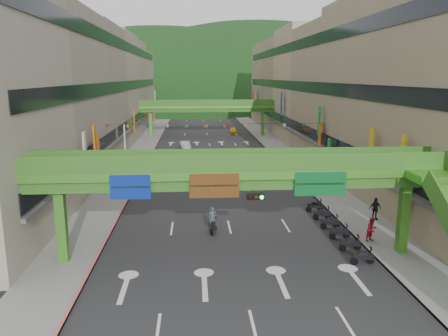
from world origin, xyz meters
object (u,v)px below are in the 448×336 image
at_px(car_silver, 185,146).
at_px(scooter_rider_mid, 219,178).
at_px(pedestrian_red, 372,232).
at_px(car_yellow, 233,130).
at_px(scooter_rider_near, 213,221).
at_px(overpass_near, 253,183).

bearing_deg(car_silver, scooter_rider_mid, -89.44).
height_order(scooter_rider_mid, pedestrian_red, scooter_rider_mid).
bearing_deg(car_yellow, scooter_rider_mid, -91.29).
distance_m(car_silver, car_yellow, 21.55).
bearing_deg(scooter_rider_near, scooter_rider_mid, 84.71).
bearing_deg(scooter_rider_mid, overpass_near, -86.90).
bearing_deg(scooter_rider_mid, scooter_rider_near, -95.29).
bearing_deg(pedestrian_red, overpass_near, 169.70).
distance_m(overpass_near, scooter_rider_mid, 19.61).
relative_size(overpass_near, car_silver, 6.61).
bearing_deg(overpass_near, scooter_rider_mid, 93.10).
height_order(overpass_near, car_silver, overpass_near).
relative_size(car_silver, pedestrian_red, 2.48).
height_order(car_silver, car_yellow, car_yellow).
height_order(scooter_rider_near, scooter_rider_mid, scooter_rider_near).
height_order(scooter_rider_near, pedestrian_red, scooter_rider_near).
bearing_deg(car_silver, overpass_near, -92.18).
bearing_deg(pedestrian_red, scooter_rider_near, 138.95).
xyz_separation_m(overpass_near, car_silver, (-5.06, 43.49, -4.51)).
bearing_deg(overpass_near, pedestrian_red, 16.45).
distance_m(overpass_near, car_yellow, 63.13).
xyz_separation_m(car_silver, car_yellow, (9.55, 19.32, 0.01)).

